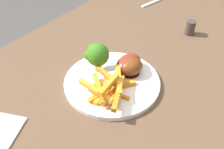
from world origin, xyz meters
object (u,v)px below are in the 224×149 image
object	(u,v)px
dining_table	(120,98)
chicken_drumstick_near	(129,67)
broccoli_floret_front	(97,55)
pepper_shaker	(190,28)
dinner_plate	(112,82)
fork	(159,0)
carrot_fries_pile	(109,88)
chicken_drumstick_far	(128,65)

from	to	relation	value
dining_table	chicken_drumstick_near	size ratio (longest dim) A/B	10.63
broccoli_floret_front	pepper_shaker	world-z (taller)	broccoli_floret_front
dinner_plate	fork	size ratio (longest dim) A/B	1.28
carrot_fries_pile	chicken_drumstick_far	world-z (taller)	carrot_fries_pile
chicken_drumstick_far	fork	size ratio (longest dim) A/B	0.67
dining_table	chicken_drumstick_near	bearing A→B (deg)	-113.85
carrot_fries_pile	fork	bearing A→B (deg)	16.82
dinner_plate	chicken_drumstick_near	size ratio (longest dim) A/B	2.16
chicken_drumstick_near	fork	size ratio (longest dim) A/B	0.59
broccoli_floret_front	fork	xyz separation A→B (m)	(0.49, 0.09, -0.06)
dining_table	fork	bearing A→B (deg)	15.90
chicken_drumstick_far	pepper_shaker	distance (m)	0.29
pepper_shaker	carrot_fries_pile	bearing A→B (deg)	174.56
dining_table	fork	xyz separation A→B (m)	(0.44, 0.12, 0.12)
broccoli_floret_front	carrot_fries_pile	xyz separation A→B (m)	(-0.05, -0.08, -0.03)
dinner_plate	broccoli_floret_front	world-z (taller)	broccoli_floret_front
chicken_drumstick_near	chicken_drumstick_far	bearing A→B (deg)	55.67
broccoli_floret_front	dinner_plate	bearing A→B (deg)	-100.90
chicken_drumstick_far	fork	distance (m)	0.47
chicken_drumstick_near	pepper_shaker	bearing A→B (deg)	-7.64
dinner_plate	chicken_drumstick_near	distance (m)	0.06
broccoli_floret_front	pepper_shaker	distance (m)	0.35
broccoli_floret_front	carrot_fries_pile	size ratio (longest dim) A/B	0.61
chicken_drumstick_near	chicken_drumstick_far	world-z (taller)	same
broccoli_floret_front	chicken_drumstick_far	distance (m)	0.08
dining_table	dinner_plate	bearing A→B (deg)	-164.63
pepper_shaker	broccoli_floret_front	bearing A→B (deg)	160.84
chicken_drumstick_far	pepper_shaker	world-z (taller)	chicken_drumstick_far
dinner_plate	chicken_drumstick_near	xyz separation A→B (m)	(0.05, -0.02, 0.03)
fork	chicken_drumstick_far	bearing A→B (deg)	32.01
dinner_plate	carrot_fries_pile	world-z (taller)	carrot_fries_pile
pepper_shaker	dinner_plate	bearing A→B (deg)	170.40
carrot_fries_pile	chicken_drumstick_near	xyz separation A→B (m)	(0.09, 0.00, 0.00)
dining_table	carrot_fries_pile	bearing A→B (deg)	-159.41
dining_table	fork	size ratio (longest dim) A/B	6.31
chicken_drumstick_near	chicken_drumstick_far	xyz separation A→B (m)	(0.01, 0.01, 0.00)
broccoli_floret_front	chicken_drumstick_far	world-z (taller)	broccoli_floret_front
carrot_fries_pile	fork	xyz separation A→B (m)	(0.54, 0.16, -0.03)
dinner_plate	pepper_shaker	world-z (taller)	pepper_shaker
chicken_drumstick_far	broccoli_floret_front	bearing A→B (deg)	122.83
fork	pepper_shaker	world-z (taller)	pepper_shaker
dinner_plate	pepper_shaker	bearing A→B (deg)	-9.60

